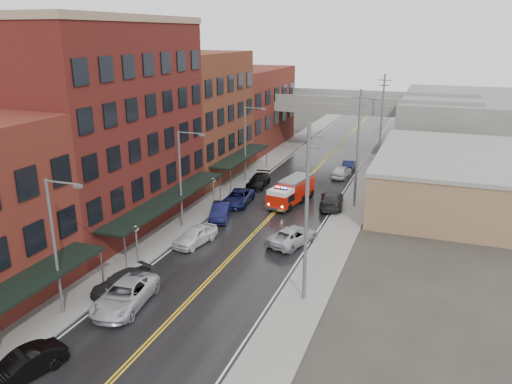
% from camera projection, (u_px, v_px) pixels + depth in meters
% --- Properties ---
extents(road, '(11.00, 160.00, 0.02)m').
position_uv_depth(road, '(273.00, 214.00, 49.35)').
color(road, black).
rests_on(road, ground).
extents(sidewalk_left, '(3.00, 160.00, 0.15)m').
position_uv_depth(sidewalk_left, '(206.00, 205.00, 51.73)').
color(sidewalk_left, slate).
rests_on(sidewalk_left, ground).
extents(sidewalk_right, '(3.00, 160.00, 0.15)m').
position_uv_depth(sidewalk_right, '(346.00, 223.00, 46.92)').
color(sidewalk_right, slate).
rests_on(sidewalk_right, ground).
extents(curb_left, '(0.30, 160.00, 0.15)m').
position_uv_depth(curb_left, '(220.00, 207.00, 51.18)').
color(curb_left, gray).
rests_on(curb_left, ground).
extents(curb_right, '(0.30, 160.00, 0.15)m').
position_uv_depth(curb_right, '(329.00, 221.00, 47.47)').
color(curb_right, gray).
rests_on(curb_right, ground).
extents(brick_building_b, '(9.00, 20.00, 18.00)m').
position_uv_depth(brick_building_b, '(108.00, 128.00, 44.72)').
color(brick_building_b, '#541916').
rests_on(brick_building_b, ground).
extents(brick_building_c, '(9.00, 15.00, 15.00)m').
position_uv_depth(brick_building_c, '(197.00, 116.00, 60.82)').
color(brick_building_c, '#5A271B').
rests_on(brick_building_c, ground).
extents(brick_building_far, '(9.00, 20.00, 12.00)m').
position_uv_depth(brick_building_far, '(248.00, 109.00, 76.92)').
color(brick_building_far, maroon).
rests_on(brick_building_far, ground).
extents(tan_building, '(14.00, 22.00, 5.00)m').
position_uv_depth(tan_building, '(448.00, 179.00, 52.26)').
color(tan_building, '#8E6B4C').
rests_on(tan_building, ground).
extents(right_far_block, '(18.00, 30.00, 8.00)m').
position_uv_depth(right_far_block, '(463.00, 121.00, 77.96)').
color(right_far_block, slate).
rests_on(right_far_block, ground).
extents(awning_1, '(2.60, 18.00, 3.09)m').
position_uv_depth(awning_1, '(169.00, 199.00, 44.65)').
color(awning_1, black).
rests_on(awning_1, ground).
extents(awning_2, '(2.60, 13.00, 3.09)m').
position_uv_depth(awning_2, '(241.00, 156.00, 60.29)').
color(awning_2, black).
rests_on(awning_2, ground).
extents(globe_lamp_1, '(0.44, 0.44, 3.12)m').
position_uv_depth(globe_lamp_1, '(136.00, 236.00, 38.24)').
color(globe_lamp_1, '#59595B').
rests_on(globe_lamp_1, ground).
extents(globe_lamp_2, '(0.44, 0.44, 3.12)m').
position_uv_depth(globe_lamp_2, '(213.00, 186.00, 50.75)').
color(globe_lamp_2, '#59595B').
rests_on(globe_lamp_2, ground).
extents(street_lamp_0, '(2.64, 0.22, 9.00)m').
position_uv_depth(street_lamp_0, '(57.00, 240.00, 30.26)').
color(street_lamp_0, '#59595B').
rests_on(street_lamp_0, ground).
extents(street_lamp_1, '(2.64, 0.22, 9.00)m').
position_uv_depth(street_lamp_1, '(182.00, 173.00, 44.56)').
color(street_lamp_1, '#59595B').
rests_on(street_lamp_1, ground).
extents(street_lamp_2, '(2.64, 0.22, 9.00)m').
position_uv_depth(street_lamp_2, '(247.00, 139.00, 58.86)').
color(street_lamp_2, '#59595B').
rests_on(street_lamp_2, ground).
extents(utility_pole_0, '(1.80, 0.24, 12.00)m').
position_uv_depth(utility_pole_0, '(306.00, 212.00, 31.65)').
color(utility_pole_0, '#59595B').
rests_on(utility_pole_0, ground).
extents(utility_pole_1, '(1.80, 0.24, 12.00)m').
position_uv_depth(utility_pole_1, '(358.00, 147.00, 49.53)').
color(utility_pole_1, '#59595B').
rests_on(utility_pole_1, ground).
extents(utility_pole_2, '(1.80, 0.24, 12.00)m').
position_uv_depth(utility_pole_2, '(382.00, 117.00, 67.40)').
color(utility_pole_2, '#59595B').
rests_on(utility_pole_2, ground).
extents(overpass, '(40.00, 10.00, 7.50)m').
position_uv_depth(overpass, '(339.00, 110.00, 76.13)').
color(overpass, slate).
rests_on(overpass, ground).
extents(fire_truck, '(3.79, 7.35, 2.58)m').
position_uv_depth(fire_truck, '(291.00, 191.00, 52.09)').
color(fire_truck, '#B91708').
rests_on(fire_truck, ground).
extents(parked_car_left_1, '(2.84, 4.66, 1.45)m').
position_uv_depth(parked_car_left_1, '(23.00, 366.00, 25.82)').
color(parked_car_left_1, black).
rests_on(parked_car_left_1, ground).
extents(parked_car_left_2, '(3.37, 6.13, 1.63)m').
position_uv_depth(parked_car_left_2, '(125.00, 295.00, 32.59)').
color(parked_car_left_2, '#B1B4BA').
rests_on(parked_car_left_2, ground).
extents(parked_car_left_3, '(3.29, 4.92, 1.32)m').
position_uv_depth(parked_car_left_3, '(122.00, 282.00, 34.57)').
color(parked_car_left_3, '#27272A').
rests_on(parked_car_left_3, ground).
extents(parked_car_left_4, '(2.70, 4.90, 1.58)m').
position_uv_depth(parked_car_left_4, '(195.00, 235.00, 42.27)').
color(parked_car_left_4, silver).
rests_on(parked_car_left_4, ground).
extents(parked_car_left_5, '(2.77, 4.90, 1.53)m').
position_uv_depth(parked_car_left_5, '(221.00, 211.00, 48.04)').
color(parked_car_left_5, '#0E0F34').
rests_on(parked_car_left_5, ground).
extents(parked_car_left_6, '(2.88, 5.43, 1.46)m').
position_uv_depth(parked_car_left_6, '(238.00, 198.00, 52.15)').
color(parked_car_left_6, '#111541').
rests_on(parked_car_left_6, ground).
extents(parked_car_left_7, '(2.37, 5.09, 1.44)m').
position_uv_depth(parked_car_left_7, '(258.00, 181.00, 58.09)').
color(parked_car_left_7, black).
rests_on(parked_car_left_7, ground).
extents(parked_car_right_0, '(3.92, 5.75, 1.46)m').
position_uv_depth(parked_car_right_0, '(293.00, 236.00, 42.32)').
color(parked_car_right_0, '#AAADB2').
rests_on(parked_car_right_0, ground).
extents(parked_car_right_1, '(3.16, 5.96, 1.64)m').
position_uv_depth(parked_car_right_1, '(332.00, 200.00, 51.21)').
color(parked_car_right_1, black).
rests_on(parked_car_right_1, ground).
extents(parked_car_right_2, '(2.11, 4.54, 1.50)m').
position_uv_depth(parked_car_right_2, '(342.00, 172.00, 61.82)').
color(parked_car_right_2, silver).
rests_on(parked_car_right_2, ground).
extents(parked_car_right_3, '(1.45, 4.03, 1.32)m').
position_uv_depth(parked_car_right_3, '(349.00, 165.00, 65.30)').
color(parked_car_right_3, black).
rests_on(parked_car_right_3, ground).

